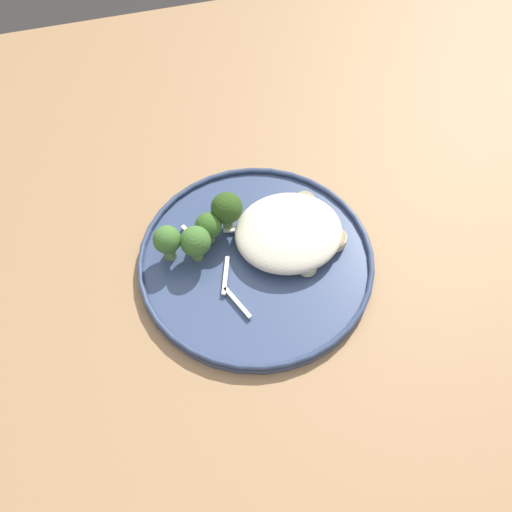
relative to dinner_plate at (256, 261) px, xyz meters
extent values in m
plane|color=#2D2B28|center=(-0.04, -0.03, -0.75)|extent=(6.00, 6.00, 0.00)
cube|color=#9E754C|center=(-0.04, -0.03, -0.03)|extent=(1.40, 1.00, 0.04)
cube|color=olive|center=(-0.68, -0.47, -0.40)|extent=(0.06, 0.06, 0.70)
cylinder|color=#38476B|center=(0.00, 0.00, 0.00)|extent=(0.29, 0.29, 0.01)
torus|color=#334162|center=(0.00, 0.00, 0.01)|extent=(0.29, 0.29, 0.01)
ellipsoid|color=beige|center=(-0.05, -0.02, 0.02)|extent=(0.13, 0.12, 0.03)
cylinder|color=beige|center=(-0.04, -0.01, 0.01)|extent=(0.02, 0.02, 0.02)
cylinder|color=#988766|center=(-0.04, -0.01, 0.02)|extent=(0.02, 0.02, 0.00)
cylinder|color=beige|center=(-0.08, -0.06, 0.01)|extent=(0.02, 0.02, 0.01)
cylinder|color=#988766|center=(-0.08, -0.06, 0.02)|extent=(0.02, 0.02, 0.00)
cylinder|color=#DBB77A|center=(-0.06, -0.05, 0.01)|extent=(0.03, 0.03, 0.01)
cylinder|color=#8E774F|center=(-0.06, -0.05, 0.02)|extent=(0.02, 0.02, 0.00)
cylinder|color=beige|center=(-0.06, 0.03, 0.01)|extent=(0.02, 0.02, 0.01)
cylinder|color=#988766|center=(-0.06, 0.03, 0.02)|extent=(0.02, 0.02, 0.00)
cylinder|color=beige|center=(-0.03, -0.06, 0.01)|extent=(0.03, 0.03, 0.01)
cylinder|color=#988766|center=(-0.03, -0.06, 0.02)|extent=(0.02, 0.02, 0.00)
cylinder|color=#E5C689|center=(-0.10, 0.00, 0.01)|extent=(0.03, 0.03, 0.01)
cylinder|color=#958159|center=(-0.10, 0.00, 0.02)|extent=(0.03, 0.03, 0.00)
cylinder|color=#89A356|center=(0.02, -0.06, 0.02)|extent=(0.02, 0.02, 0.03)
sphere|color=#2D4C19|center=(0.02, -0.06, 0.04)|extent=(0.04, 0.04, 0.04)
cylinder|color=#89A356|center=(0.05, -0.04, 0.01)|extent=(0.01, 0.01, 0.02)
sphere|color=#386023|center=(0.05, -0.04, 0.03)|extent=(0.03, 0.03, 0.03)
cylinder|color=#7A994C|center=(0.07, -0.02, 0.01)|extent=(0.02, 0.02, 0.02)
sphere|color=#42702D|center=(0.07, -0.02, 0.04)|extent=(0.04, 0.04, 0.04)
cylinder|color=#7A994C|center=(0.10, -0.03, 0.01)|extent=(0.02, 0.02, 0.02)
sphere|color=#42702D|center=(0.10, -0.03, 0.04)|extent=(0.03, 0.03, 0.03)
cube|color=silver|center=(0.01, -0.05, 0.01)|extent=(0.05, 0.01, 0.00)
cube|color=silver|center=(0.04, 0.05, 0.01)|extent=(0.02, 0.05, 0.00)
cube|color=silver|center=(0.07, -0.05, 0.01)|extent=(0.02, 0.04, 0.00)
cube|color=silver|center=(0.04, 0.01, 0.01)|extent=(0.02, 0.05, 0.00)
camera|label=1|loc=(0.10, 0.39, 0.64)|focal=42.99mm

